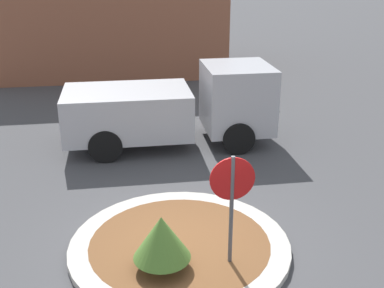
# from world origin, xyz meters

# --- Properties ---
(ground_plane) EXTENTS (120.00, 120.00, 0.00)m
(ground_plane) POSITION_xyz_m (0.00, 0.00, 0.00)
(ground_plane) COLOR #474749
(traffic_island) EXTENTS (4.12, 4.12, 0.14)m
(traffic_island) POSITION_xyz_m (0.00, 0.00, 0.07)
(traffic_island) COLOR #BCB7AD
(traffic_island) RESTS_ON ground_plane
(stop_sign) EXTENTS (0.76, 0.07, 2.13)m
(stop_sign) POSITION_xyz_m (0.79, -0.71, 1.48)
(stop_sign) COLOR #4C4C51
(stop_sign) RESTS_ON ground_plane
(island_shrub) EXTENTS (0.98, 0.98, 0.99)m
(island_shrub) POSITION_xyz_m (-0.39, -0.73, 0.75)
(island_shrub) COLOR brown
(island_shrub) RESTS_ON traffic_island
(utility_truck) EXTENTS (5.81, 2.28, 2.25)m
(utility_truck) POSITION_xyz_m (0.56, 5.35, 1.13)
(utility_truck) COLOR #B2B2B7
(utility_truck) RESTS_ON ground_plane
(storefront_building) EXTENTS (10.25, 6.07, 5.62)m
(storefront_building) POSITION_xyz_m (-1.30, 15.70, 2.81)
(storefront_building) COLOR #93563D
(storefront_building) RESTS_ON ground_plane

